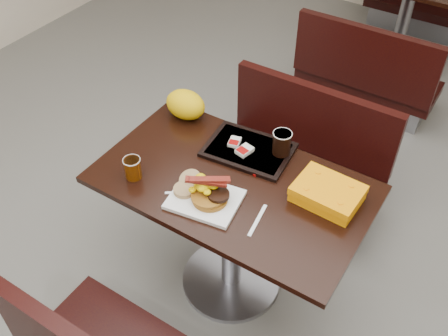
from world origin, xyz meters
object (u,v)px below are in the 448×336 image
Objects in this scene: table_near at (232,236)px; table_far at (403,22)px; clamshell at (328,193)px; paper_bag at (186,105)px; fork at (176,193)px; platter at (205,199)px; tray at (249,150)px; hashbrown_sleeve_left at (235,142)px; hashbrown_sleeve_right at (245,150)px; bench_far_s at (371,63)px; coffee_cup_far at (282,143)px; bench_near_n at (296,158)px; pancake_stack at (210,197)px; coffee_cup_near at (133,168)px; knife at (258,220)px.

table_far is (0.00, 2.60, 0.00)m from table_near.
paper_bag is (-0.84, 0.15, 0.04)m from clamshell.
fork is (-0.17, -0.19, 0.38)m from table_near.
platter is 0.37m from tray.
hashbrown_sleeve_left is 0.32× the size of paper_bag.
table_near is 0.44m from hashbrown_sleeve_right.
bench_far_s is at bearing 100.54° from hashbrown_sleeve_right.
bench_near_n is at bearing 102.47° from coffee_cup_far.
paper_bag reaches higher than tray.
pancake_stack is (-0.01, -0.86, 0.42)m from bench_near_n.
clamshell is at bearing -10.30° from paper_bag.
platter reaches higher than fork.
platter is 1.07× the size of clamshell.
clamshell is 1.31× the size of paper_bag.
bench_far_s is 1.74m from tray.
pancake_stack reaches higher than fork.
paper_bag reaches higher than pancake_stack.
bench_near_n is at bearing -90.00° from table_far.
hashbrown_sleeve_right is (-0.00, -0.03, 0.02)m from tray.
tray is (0.13, 0.40, 0.01)m from fork.
table_far is at bearing 101.47° from clamshell.
bench_near_n is 2.55× the size of tray.
coffee_cup_far reaches higher than table_far.
hashbrown_sleeve_right is at bearing -101.13° from tray.
table_near is 0.70m from bench_near_n.
tray is 1.44× the size of clamshell.
paper_bag is (-0.43, 0.43, 0.04)m from pancake_stack.
knife is (0.59, 0.07, -0.05)m from coffee_cup_near.
platter is 0.51m from clamshell.
clamshell is at bearing -81.03° from table_far.
coffee_cup_near is at bearing -112.92° from bench_near_n.
pancake_stack is at bearing 7.72° from coffee_cup_near.
platter is at bearing -95.04° from tray.
coffee_cup_near is at bearing -100.32° from bench_far_s.
fork is 0.61× the size of paper_bag.
hashbrown_sleeve_left is 0.08m from hashbrown_sleeve_right.
clamshell reaches higher than platter.
table_far is at bearing 80.16° from platter.
table_far is at bearing 82.21° from coffee_cup_near.
hashbrown_sleeve_left is (-0.12, -0.49, 0.42)m from bench_near_n.
fork is 0.39m from hashbrown_sleeve_right.
coffee_cup_far is at bearing -86.64° from bench_far_s.
tray reaches higher than knife.
bench_near_n is at bearing 62.14° from hashbrown_sleeve_left.
platter is 0.38m from hashbrown_sleeve_left.
pancake_stack reaches higher than platter.
hashbrown_sleeve_right is at bearing -35.92° from hashbrown_sleeve_left.
pancake_stack is 0.22m from knife.
table_near is 0.47m from hashbrown_sleeve_left.
bench_far_s is at bearing 50.93° from fork.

